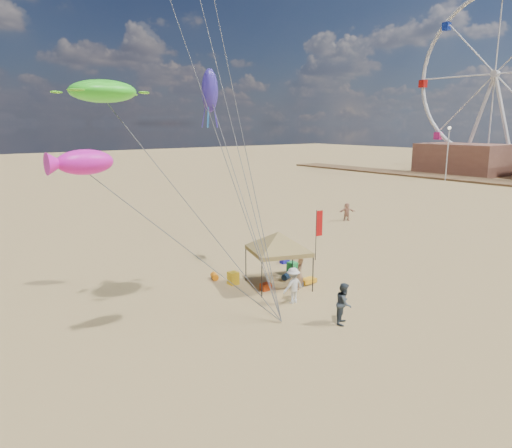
# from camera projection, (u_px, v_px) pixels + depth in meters

# --- Properties ---
(ground) EXTENTS (280.00, 280.00, 0.00)m
(ground) POSITION_uv_depth(u_px,v_px,m) (298.00, 323.00, 21.21)
(ground) COLOR tan
(ground) RESTS_ON ground
(canopy_tent) EXTENTS (5.34, 5.34, 3.50)m
(canopy_tent) POSITION_uv_depth(u_px,v_px,m) (279.00, 234.00, 25.51)
(canopy_tent) COLOR black
(canopy_tent) RESTS_ON ground
(feather_flag) EXTENTS (0.50, 0.10, 3.30)m
(feather_flag) POSITION_uv_depth(u_px,v_px,m) (318.00, 227.00, 30.68)
(feather_flag) COLOR black
(feather_flag) RESTS_ON ground
(cooler_red) EXTENTS (0.54, 0.38, 0.38)m
(cooler_red) POSITION_uv_depth(u_px,v_px,m) (266.00, 287.00, 25.40)
(cooler_red) COLOR #C63C0F
(cooler_red) RESTS_ON ground
(cooler_blue) EXTENTS (0.54, 0.38, 0.38)m
(cooler_blue) POSITION_uv_depth(u_px,v_px,m) (285.00, 260.00, 30.34)
(cooler_blue) COLOR #1916B7
(cooler_blue) RESTS_ON ground
(bag_navy) EXTENTS (0.69, 0.54, 0.36)m
(bag_navy) POSITION_uv_depth(u_px,v_px,m) (287.00, 276.00, 27.17)
(bag_navy) COLOR #0E213E
(bag_navy) RESTS_ON ground
(bag_orange) EXTENTS (0.54, 0.69, 0.36)m
(bag_orange) POSITION_uv_depth(u_px,v_px,m) (215.00, 276.00, 27.18)
(bag_orange) COLOR orange
(bag_orange) RESTS_ON ground
(chair_green) EXTENTS (0.50, 0.50, 0.70)m
(chair_green) POSITION_uv_depth(u_px,v_px,m) (292.00, 268.00, 28.18)
(chair_green) COLOR green
(chair_green) RESTS_ON ground
(chair_yellow) EXTENTS (0.50, 0.50, 0.70)m
(chair_yellow) POSITION_uv_depth(u_px,v_px,m) (233.00, 278.00, 26.32)
(chair_yellow) COLOR yellow
(chair_yellow) RESTS_ON ground
(crate_grey) EXTENTS (0.34, 0.30, 0.28)m
(crate_grey) POSITION_uv_depth(u_px,v_px,m) (300.00, 284.00, 25.95)
(crate_grey) COLOR slate
(crate_grey) RESTS_ON ground
(beach_cart) EXTENTS (0.90, 0.50, 0.24)m
(beach_cart) POSITION_uv_depth(u_px,v_px,m) (308.00, 281.00, 26.37)
(beach_cart) COLOR #FAAC1B
(beach_cart) RESTS_ON ground
(person_near_a) EXTENTS (0.75, 0.66, 1.73)m
(person_near_a) POSITION_uv_depth(u_px,v_px,m) (299.00, 274.00, 25.44)
(person_near_a) COLOR tan
(person_near_a) RESTS_ON ground
(person_near_b) EXTENTS (1.13, 1.07, 1.85)m
(person_near_b) POSITION_uv_depth(u_px,v_px,m) (344.00, 303.00, 21.07)
(person_near_b) COLOR #3B4751
(person_near_b) RESTS_ON ground
(person_near_c) EXTENTS (1.17, 0.68, 1.80)m
(person_near_c) POSITION_uv_depth(u_px,v_px,m) (293.00, 286.00, 23.46)
(person_near_c) COLOR silver
(person_near_c) RESTS_ON ground
(person_far_c) EXTENTS (1.59, 1.09, 1.65)m
(person_far_c) POSITION_uv_depth(u_px,v_px,m) (347.00, 212.00, 43.50)
(person_far_c) COLOR tan
(person_far_c) RESTS_ON ground
(building_north) EXTENTS (10.00, 14.00, 5.20)m
(building_north) POSITION_uv_depth(u_px,v_px,m) (463.00, 159.00, 84.09)
(building_north) COLOR #8C5947
(building_north) RESTS_ON ground
(lamp_north) EXTENTS (0.50, 0.50, 8.25)m
(lamp_north) POSITION_uv_depth(u_px,v_px,m) (448.00, 145.00, 73.20)
(lamp_north) COLOR silver
(lamp_north) RESTS_ON ground
(ferris_wheel) EXTENTS (1.21, 29.34, 31.50)m
(ferris_wheel) POSITION_uv_depth(u_px,v_px,m) (494.00, 83.00, 83.13)
(ferris_wheel) COLOR silver
(ferris_wheel) RESTS_ON ground
(turtle_kite) EXTENTS (3.36, 3.08, 0.90)m
(turtle_kite) POSITION_uv_depth(u_px,v_px,m) (103.00, 91.00, 19.17)
(turtle_kite) COLOR #3EFF29
(turtle_kite) RESTS_ON ground
(fish_kite) EXTENTS (2.10, 1.20, 0.89)m
(fish_kite) POSITION_uv_depth(u_px,v_px,m) (85.00, 162.00, 16.76)
(fish_kite) COLOR #FF1BC2
(fish_kite) RESTS_ON ground
(squid_kite) EXTENTS (1.10, 1.10, 2.24)m
(squid_kite) POSITION_uv_depth(u_px,v_px,m) (210.00, 91.00, 25.08)
(squid_kite) COLOR #3E2EA9
(squid_kite) RESTS_ON ground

